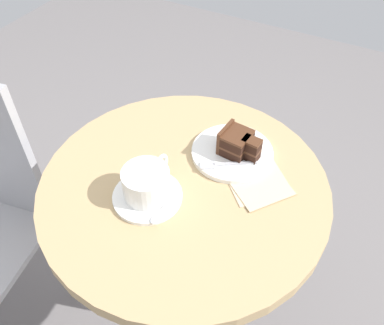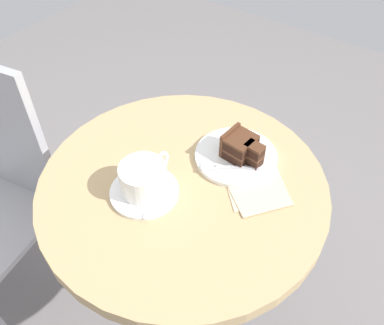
{
  "view_description": "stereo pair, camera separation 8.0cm",
  "coord_description": "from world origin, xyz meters",
  "views": [
    {
      "loc": [
        -0.52,
        -0.3,
        1.42
      ],
      "look_at": [
        0.03,
        -0.0,
        0.78
      ],
      "focal_mm": 38.0,
      "sensor_mm": 36.0,
      "label": 1
    },
    {
      "loc": [
        -0.48,
        -0.37,
        1.42
      ],
      "look_at": [
        0.03,
        -0.0,
        0.78
      ],
      "focal_mm": 38.0,
      "sensor_mm": 36.0,
      "label": 2
    }
  ],
  "objects": [
    {
      "name": "coffee_cup",
      "position": [
        -0.07,
        0.05,
        0.78
      ],
      "size": [
        0.14,
        0.1,
        0.07
      ],
      "color": "white",
      "rests_on": "saucer"
    },
    {
      "name": "cake_plate",
      "position": [
        0.13,
        -0.06,
        0.74
      ],
      "size": [
        0.19,
        0.19,
        0.01
      ],
      "color": "white",
      "rests_on": "cafe_table"
    },
    {
      "name": "cafe_table",
      "position": [
        0.0,
        0.0,
        0.6
      ],
      "size": [
        0.65,
        0.65,
        0.74
      ],
      "color": "tan",
      "rests_on": "ground"
    },
    {
      "name": "fork",
      "position": [
        0.08,
        -0.06,
        0.75
      ],
      "size": [
        0.08,
        0.12,
        0.0
      ],
      "rotation": [
        0.0,
        0.0,
        2.14
      ],
      "color": "#B7B7BC",
      "rests_on": "cake_plate"
    },
    {
      "name": "cake_slice",
      "position": [
        0.13,
        -0.07,
        0.78
      ],
      "size": [
        0.07,
        0.1,
        0.06
      ],
      "rotation": [
        0.0,
        0.0,
        4.61
      ],
      "color": "black",
      "rests_on": "cake_plate"
    },
    {
      "name": "napkin",
      "position": [
        0.08,
        -0.15,
        0.74
      ],
      "size": [
        0.18,
        0.18,
        0.0
      ],
      "rotation": [
        0.0,
        0.0,
        3.92
      ],
      "color": "beige",
      "rests_on": "cafe_table"
    },
    {
      "name": "teaspoon",
      "position": [
        -0.09,
        0.0,
        0.75
      ],
      "size": [
        0.11,
        0.02,
        0.0
      ],
      "rotation": [
        0.0,
        0.0,
        3.21
      ],
      "color": "#B7B7BC",
      "rests_on": "saucer"
    },
    {
      "name": "saucer",
      "position": [
        -0.07,
        0.05,
        0.74
      ],
      "size": [
        0.15,
        0.15,
        0.01
      ],
      "color": "white",
      "rests_on": "cafe_table"
    },
    {
      "name": "ground_plane",
      "position": [
        0.0,
        0.0,
        -0.01
      ],
      "size": [
        4.4,
        4.4,
        0.01
      ],
      "primitive_type": "cube",
      "color": "slate",
      "rests_on": "ground"
    }
  ]
}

